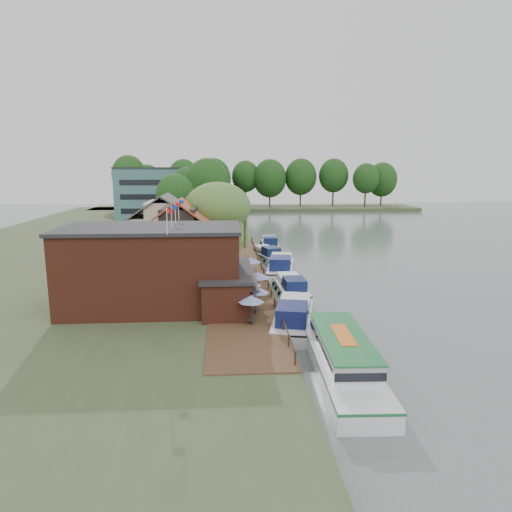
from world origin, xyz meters
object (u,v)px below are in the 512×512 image
object	(u,v)px
cruiser_2	(281,264)
cruiser_4	(270,242)
umbrella_0	(251,310)
swan	(329,367)
tour_boat	(345,358)
cottage_b	(165,225)
umbrella_2	(248,292)
cruiser_3	(267,253)
pub	(175,267)
cottage_c	(198,218)
umbrella_1	(256,300)
umbrella_4	(241,277)
cottage_a	(180,235)
cruiser_1	(291,285)
willow	(218,222)
umbrella_3	(258,284)
cruiser_0	(294,313)
hotel_block	(173,193)

from	to	relation	value
cruiser_2	cruiser_4	distance (m)	18.54
umbrella_0	swan	size ratio (longest dim) A/B	5.40
umbrella_0	tour_boat	bearing A→B (deg)	-54.17
cottage_b	umbrella_2	xyz separation A→B (m)	(10.40, -25.24, -2.96)
cruiser_3	pub	bearing A→B (deg)	-127.64
cottage_c	umbrella_1	world-z (taller)	cottage_c
cottage_b	umbrella_1	distance (m)	29.86
cottage_c	umbrella_4	bearing A→B (deg)	-78.10
umbrella_4	swan	distance (m)	17.90
cottage_a	cruiser_4	distance (m)	23.60
cruiser_4	cruiser_2	bearing A→B (deg)	-89.05
umbrella_2	cruiser_1	distance (m)	8.37
cottage_b	willow	world-z (taller)	willow
umbrella_2	cruiser_1	world-z (taller)	umbrella_2
cottage_c	cruiser_3	bearing A→B (deg)	-40.33
umbrella_2	cruiser_3	xyz separation A→B (m)	(4.00, 25.41, -1.19)
umbrella_3	umbrella_2	bearing A→B (deg)	-110.55
pub	cruiser_4	size ratio (longest dim) A/B	2.13
umbrella_1	swan	size ratio (longest dim) A/B	5.40
cottage_a	swan	distance (m)	29.63
cottage_a	willow	bearing A→B (deg)	48.01
umbrella_0	umbrella_1	xyz separation A→B (m)	(0.55, 2.69, 0.00)
willow	cruiser_1	bearing A→B (deg)	-60.17
cruiser_4	cottage_c	bearing A→B (deg)	-175.61
umbrella_0	cruiser_1	distance (m)	12.82
umbrella_0	swan	world-z (taller)	umbrella_0
cottage_b	cruiser_4	distance (m)	18.83
umbrella_4	cruiser_2	xyz separation A→B (m)	(5.29, 10.38, -0.95)
cruiser_3	tour_boat	size ratio (longest dim) A/B	0.71
cottage_c	umbrella_2	world-z (taller)	cottage_c
umbrella_1	cruiser_1	world-z (taller)	umbrella_1
willow	tour_boat	bearing A→B (deg)	-75.75
umbrella_1	cruiser_0	xyz separation A→B (m)	(3.12, -0.75, -0.99)
umbrella_0	umbrella_3	size ratio (longest dim) A/B	1.00
umbrella_3	cruiser_2	size ratio (longest dim) A/B	0.22
pub	umbrella_0	world-z (taller)	pub
cottage_b	umbrella_4	world-z (taller)	cottage_b
umbrella_1	cruiser_2	xyz separation A→B (m)	(4.38, 18.49, -0.95)
umbrella_3	cruiser_4	size ratio (longest dim) A/B	0.25
umbrella_1	cruiser_4	world-z (taller)	umbrella_1
umbrella_4	cruiser_3	distance (m)	20.21
cruiser_4	cottage_b	bearing A→B (deg)	-146.78
hotel_block	umbrella_4	size ratio (longest dim) A/B	10.69
cottage_b	umbrella_2	world-z (taller)	cottage_b
umbrella_0	cruiser_3	world-z (taller)	umbrella_0
umbrella_2	umbrella_4	distance (m)	5.73
pub	cottage_a	bearing A→B (deg)	93.81
umbrella_0	cruiser_2	world-z (taller)	umbrella_0
umbrella_2	swan	size ratio (longest dim) A/B	5.40
umbrella_2	cruiser_4	bearing A→B (deg)	81.15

